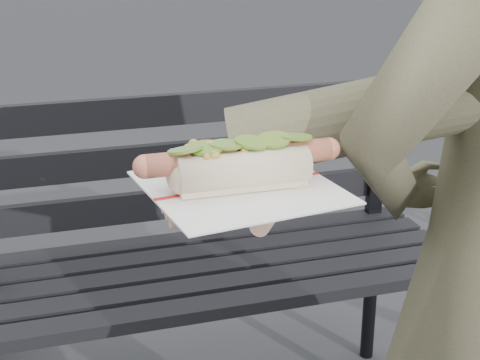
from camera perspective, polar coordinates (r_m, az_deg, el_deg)
The scene contains 2 objects.
park_bench at distance 1.87m, azimuth -7.00°, elevation -4.95°, with size 1.50×0.44×0.88m.
held_hotdog at distance 0.89m, azimuth 11.38°, elevation 4.53°, with size 0.64×0.30×0.20m.
Camera 1 is at (-0.31, -0.65, 1.32)m, focal length 55.00 mm.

